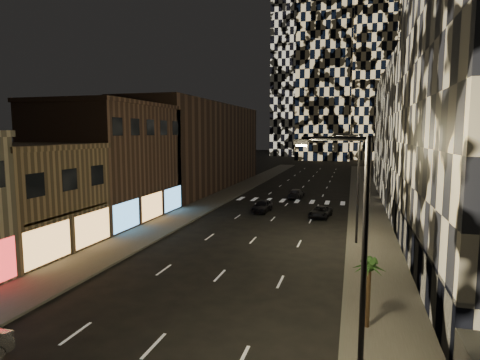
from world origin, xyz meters
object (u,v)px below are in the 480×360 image
Objects in this scene: car_dark_oncoming at (296,194)px; palm_tree at (369,270)px; streetlight_near at (357,248)px; streetlight_far at (355,181)px; car_dark_midlane at (262,206)px; car_dark_rightlane at (321,212)px.

car_dark_oncoming is 1.36× the size of palm_tree.
streetlight_far is at bearing 90.00° from streetlight_near.
car_dark_midlane is 28.62m from palm_tree.
streetlight_far is 24.21m from car_dark_oncoming.
streetlight_near reaches higher than palm_tree.
streetlight_near reaches higher than car_dark_rightlane.
car_dark_rightlane is at bearing 96.58° from streetlight_near.
streetlight_near is 43.39m from car_dark_oncoming.
palm_tree reaches higher than car_dark_rightlane.
car_dark_midlane is (-10.32, 11.38, -4.63)m from streetlight_far.
streetlight_far reaches higher than car_dark_oncoming.
car_dark_midlane is at bearing 112.59° from palm_tree.
car_dark_oncoming is (2.46, 11.03, -0.06)m from car_dark_midlane.
car_dark_midlane is at bearing 176.63° from car_dark_rightlane.
palm_tree reaches higher than car_dark_oncoming.
streetlight_far is 1.97× the size of car_dark_oncoming.
streetlight_near is 30.69m from car_dark_rightlane.
car_dark_midlane is (-10.32, 31.38, -4.63)m from streetlight_near.
car_dark_oncoming is at bearing 102.81° from palm_tree.
car_dark_midlane is 6.96m from car_dark_rightlane.
palm_tree reaches higher than car_dark_midlane.
car_dark_oncoming is (-7.85, 42.41, -4.69)m from streetlight_near.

